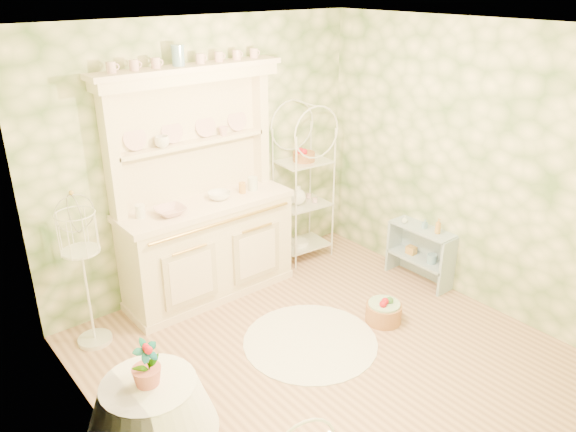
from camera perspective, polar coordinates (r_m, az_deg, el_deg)
floor at (r=5.01m, az=3.72°, el=-13.97°), size 3.60×3.60×0.00m
ceiling at (r=4.01m, az=4.76°, el=18.49°), size 3.60×3.60×0.00m
wall_left at (r=3.48m, az=-18.27°, el=-6.92°), size 3.60×3.60×0.00m
wall_right at (r=5.65m, az=17.71°, el=4.87°), size 3.60×3.60×0.00m
wall_back at (r=5.69m, az=-8.32°, el=5.88°), size 3.60×3.60×0.00m
wall_front at (r=3.41m, az=25.53°, el=-8.83°), size 3.60×3.60×0.00m
kitchen_dresser at (r=5.43m, az=-8.46°, el=2.73°), size 1.87×0.61×2.29m
bakers_rack at (r=6.27m, az=1.58°, el=2.80°), size 0.55×0.42×1.67m
side_shelf at (r=6.12m, az=13.28°, el=-3.80°), size 0.36×0.74×0.61m
round_table at (r=3.95m, az=-13.49°, el=-20.31°), size 0.68×0.68×0.69m
birdcage_stand at (r=5.10m, az=-19.99°, el=-5.45°), size 0.35×0.35×1.40m
floor_basket at (r=5.45m, az=9.70°, el=-9.48°), size 0.36×0.36×0.22m
lace_rug at (r=5.16m, az=2.27°, el=-12.61°), size 1.47×1.47×0.01m
bowl_floral at (r=5.25m, az=-11.84°, el=0.22°), size 0.29×0.29×0.07m
bowl_white at (r=5.54m, az=-7.00°, el=1.81°), size 0.27×0.27×0.07m
cup_left at (r=5.28m, az=-12.65°, el=7.13°), size 0.14×0.14×0.11m
cup_right at (r=5.59m, az=-6.57°, el=8.43°), size 0.12×0.12×0.09m
potted_geranium at (r=3.61m, az=-14.02°, el=-14.67°), size 0.19×0.15×0.32m
bottle_amber at (r=5.87m, az=15.00°, el=-1.13°), size 0.08×0.08×0.16m
bottle_blue at (r=5.97m, az=13.72°, el=-0.88°), size 0.05×0.05×0.10m
bottle_glass at (r=6.05m, az=11.76°, el=-0.43°), size 0.09×0.09×0.08m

